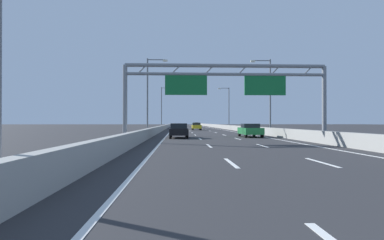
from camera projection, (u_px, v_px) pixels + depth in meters
ground_plane at (191, 127)px, 100.06m from camera, size 260.00×260.00×0.00m
lane_dash_left_1 at (231, 163)px, 12.57m from camera, size 0.16×3.00×0.01m
lane_dash_left_2 at (209, 146)px, 21.56m from camera, size 0.16×3.00×0.01m
lane_dash_left_3 at (200, 139)px, 30.55m from camera, size 0.16×3.00×0.01m
lane_dash_left_4 at (195, 135)px, 39.54m from camera, size 0.16×3.00×0.01m
lane_dash_left_5 at (192, 133)px, 48.53m from camera, size 0.16×3.00×0.01m
lane_dash_left_6 at (190, 131)px, 57.53m from camera, size 0.16×3.00×0.01m
lane_dash_left_7 at (188, 130)px, 66.52m from camera, size 0.16×3.00×0.01m
lane_dash_left_8 at (187, 129)px, 75.51m from camera, size 0.16×3.00×0.01m
lane_dash_left_9 at (186, 128)px, 84.50m from camera, size 0.16×3.00×0.01m
lane_dash_left_10 at (185, 128)px, 93.49m from camera, size 0.16×3.00×0.01m
lane_dash_left_11 at (185, 127)px, 102.48m from camera, size 0.16×3.00×0.01m
lane_dash_left_12 at (184, 127)px, 111.48m from camera, size 0.16×3.00×0.01m
lane_dash_left_13 at (184, 126)px, 120.47m from camera, size 0.16×3.00×0.01m
lane_dash_left_14 at (183, 126)px, 129.46m from camera, size 0.16×3.00×0.01m
lane_dash_left_15 at (183, 126)px, 138.45m from camera, size 0.16×3.00×0.01m
lane_dash_left_16 at (183, 126)px, 147.44m from camera, size 0.16×3.00×0.01m
lane_dash_left_17 at (183, 125)px, 156.43m from camera, size 0.16×3.00×0.01m
lane_dash_right_1 at (322, 162)px, 12.72m from camera, size 0.16×3.00×0.01m
lane_dash_right_2 at (262, 146)px, 21.71m from camera, size 0.16×3.00×0.01m
lane_dash_right_3 at (238, 139)px, 30.70m from camera, size 0.16×3.00×0.01m
lane_dash_right_4 at (224, 135)px, 39.69m from camera, size 0.16×3.00×0.01m
lane_dash_right_5 at (216, 133)px, 48.69m from camera, size 0.16×3.00×0.01m
lane_dash_right_6 at (210, 131)px, 57.68m from camera, size 0.16×3.00×0.01m
lane_dash_right_7 at (206, 130)px, 66.67m from camera, size 0.16×3.00×0.01m
lane_dash_right_8 at (202, 129)px, 75.66m from camera, size 0.16×3.00×0.01m
lane_dash_right_9 at (200, 128)px, 84.65m from camera, size 0.16×3.00×0.01m
lane_dash_right_10 at (198, 128)px, 93.64m from camera, size 0.16×3.00×0.01m
lane_dash_right_11 at (196, 127)px, 102.64m from camera, size 0.16×3.00×0.01m
lane_dash_right_12 at (195, 127)px, 111.63m from camera, size 0.16×3.00×0.01m
lane_dash_right_13 at (193, 126)px, 120.62m from camera, size 0.16×3.00×0.01m
lane_dash_right_14 at (192, 126)px, 129.61m from camera, size 0.16×3.00×0.01m
lane_dash_right_15 at (192, 126)px, 138.60m from camera, size 0.16×3.00×0.01m
lane_dash_right_16 at (191, 126)px, 147.59m from camera, size 0.16×3.00×0.01m
lane_dash_right_17 at (190, 125)px, 156.59m from camera, size 0.16×3.00×0.01m
edge_line_left at (173, 128)px, 87.85m from camera, size 0.16×176.00×0.01m
edge_line_right at (212, 128)px, 88.30m from camera, size 0.16×176.00×0.01m
barrier_left at (169, 125)px, 109.76m from camera, size 0.45×220.00×0.95m
barrier_right at (210, 125)px, 110.35m from camera, size 0.45×220.00×0.95m
sign_gantry at (226, 82)px, 26.16m from camera, size 16.66×0.36×6.36m
streetlamp_left_mid at (149, 91)px, 39.84m from camera, size 2.58×0.28×9.50m
streetlamp_right_mid at (268, 92)px, 40.48m from camera, size 2.58×0.28×9.50m
streetlamp_left_far at (162, 105)px, 72.89m from camera, size 2.58×0.28×9.50m
streetlamp_right_far at (228, 105)px, 73.52m from camera, size 2.58×0.28×9.50m
black_car at (179, 130)px, 32.59m from camera, size 1.84×4.57×1.48m
yellow_car at (196, 126)px, 65.18m from camera, size 1.79×4.49×1.49m
green_car at (250, 130)px, 34.51m from camera, size 1.90×4.58×1.44m
red_car at (196, 124)px, 134.48m from camera, size 1.73×4.32×1.43m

